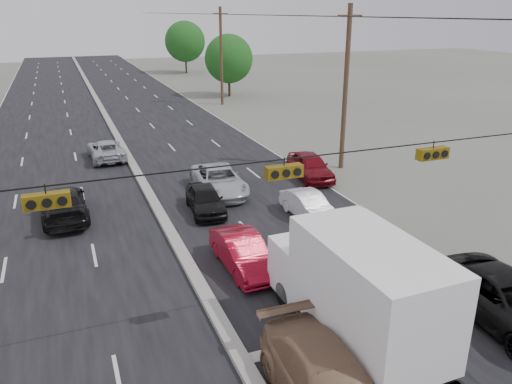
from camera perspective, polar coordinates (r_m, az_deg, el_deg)
ground at (r=15.64m, az=-2.44°, el=-17.69°), size 200.00×200.00×0.00m
road_surface at (r=43.00m, az=-15.79°, el=6.39°), size 20.00×160.00×0.02m
center_median at (r=42.98m, az=-15.80°, el=6.52°), size 0.50×160.00×0.20m
utility_pole_right_b at (r=31.71m, az=10.20°, el=11.61°), size 1.60×0.30×10.00m
utility_pole_right_c at (r=54.47m, az=-4.00°, el=15.25°), size 1.60×0.30×10.00m
traffic_signals at (r=13.52m, az=2.83°, el=2.47°), size 25.00×0.30×0.54m
tree_right_mid at (r=60.05m, az=-3.13°, el=14.97°), size 5.60×5.60×7.14m
tree_right_far at (r=84.26m, az=-8.12°, el=16.67°), size 6.40×6.40×8.16m
box_truck at (r=15.27m, az=11.30°, el=-10.73°), size 2.63×7.18×3.63m
red_sedan at (r=19.55m, az=-1.52°, el=-6.99°), size 1.56×4.24×1.39m
black_suv at (r=18.28m, az=26.97°, el=-11.06°), size 2.94×5.87×1.60m
queue_car_a at (r=25.07m, az=-5.82°, el=-0.87°), size 1.91×4.08×1.35m
queue_car_b at (r=24.37m, az=6.04°, el=-1.62°), size 1.54×3.90×1.26m
queue_car_c at (r=27.67m, az=-4.27°, el=1.32°), size 2.71×5.37×1.46m
queue_car_e at (r=30.17m, az=6.21°, el=2.93°), size 2.28×4.67×1.54m
oncoming_near at (r=25.95m, az=-21.17°, el=-1.24°), size 2.31×5.31×1.52m
oncoming_far at (r=35.55m, az=-16.75°, el=4.63°), size 2.36×4.82×1.32m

